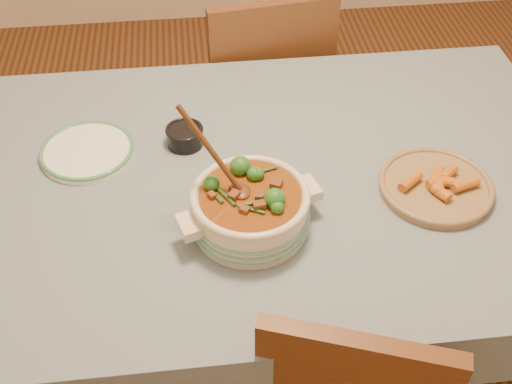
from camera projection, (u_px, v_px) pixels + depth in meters
floor at (263, 340)px, 2.17m from camera, size 4.50×4.50×0.00m
dining_table at (265, 200)px, 1.71m from camera, size 1.68×1.08×0.76m
stew_casserole at (250, 206)px, 1.46m from camera, size 0.35×0.33×0.32m
white_plate at (87, 151)px, 1.70m from camera, size 0.26×0.26×0.02m
condiment_bowl at (185, 135)px, 1.71m from camera, size 0.13×0.13×0.05m
fried_plate at (436, 185)px, 1.59m from camera, size 0.32×0.32×0.05m
chair_far at (264, 90)px, 2.33m from camera, size 0.48×0.48×0.92m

